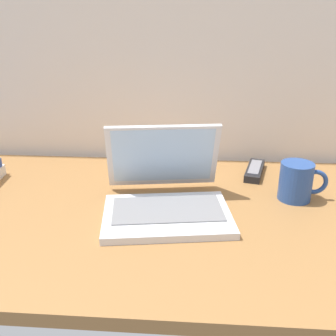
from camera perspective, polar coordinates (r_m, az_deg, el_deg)
The scene contains 4 objects.
desk at distance 1.02m, azimuth 0.02°, elevation -7.07°, with size 1.60×0.76×0.03m.
laptop at distance 1.00m, azimuth -0.40°, elevation -3.74°, with size 0.35×0.34×0.21m.
coffee_mug at distance 1.11m, azimuth 18.16°, elevation -1.80°, with size 0.13×0.09×0.10m.
remote_control_near at distance 1.26m, azimuth 12.43°, elevation -0.34°, with size 0.08×0.17×0.02m.
Camera 1 is at (0.07, -0.89, 0.51)m, focal length 42.13 mm.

